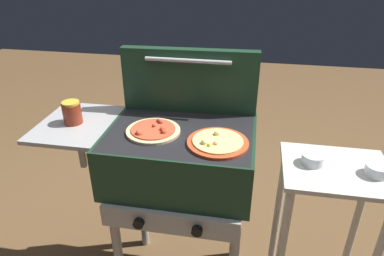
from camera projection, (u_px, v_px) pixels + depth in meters
name	position (u px, v px, depth m)	size (l,w,h in m)	color
grill	(178.00, 160.00, 1.57)	(0.96, 0.53, 0.90)	#193823
grill_lid_open	(190.00, 81.00, 1.62)	(0.63, 0.09, 0.30)	#193823
pizza_pepperoni	(153.00, 130.00, 1.49)	(0.23, 0.23, 0.04)	beige
pizza_cheese	(217.00, 142.00, 1.40)	(0.25, 0.25, 0.04)	#C64723
sauce_jar	(72.00, 113.00, 1.55)	(0.08, 0.08, 0.10)	maroon
prep_table	(327.00, 211.00, 1.56)	(0.44, 0.36, 0.79)	beige
topping_bowl_near	(313.00, 159.00, 1.47)	(0.09, 0.09, 0.04)	silver
topping_bowl_far	(377.00, 170.00, 1.40)	(0.09, 0.09, 0.04)	silver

